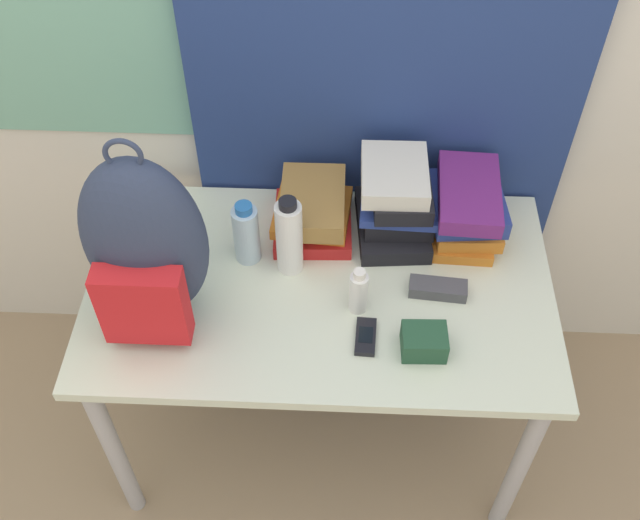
# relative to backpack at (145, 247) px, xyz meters

# --- Properties ---
(wall_back) EXTENTS (6.00, 0.06, 2.50)m
(wall_back) POSITION_rel_backpack_xyz_m (0.40, 0.55, 0.27)
(wall_back) COLOR silver
(wall_back) RESTS_ON ground_plane
(curtain_blue) EXTENTS (1.05, 0.04, 2.50)m
(curtain_blue) POSITION_rel_backpack_xyz_m (0.56, 0.49, 0.27)
(curtain_blue) COLOR navy
(curtain_blue) RESTS_ON ground_plane
(desk) EXTENTS (1.24, 0.72, 0.74)m
(desk) POSITION_rel_backpack_xyz_m (0.41, 0.10, -0.33)
(desk) COLOR silver
(desk) RESTS_ON ground_plane
(backpack) EXTENTS (0.30, 0.24, 0.56)m
(backpack) POSITION_rel_backpack_xyz_m (0.00, 0.00, 0.00)
(backpack) COLOR #2D3851
(backpack) RESTS_ON desk
(book_stack_left) EXTENTS (0.22, 0.25, 0.14)m
(book_stack_left) POSITION_rel_backpack_xyz_m (0.38, 0.31, -0.17)
(book_stack_left) COLOR red
(book_stack_left) RESTS_ON desk
(book_stack_center) EXTENTS (0.23, 0.28, 0.23)m
(book_stack_center) POSITION_rel_backpack_xyz_m (0.61, 0.31, -0.13)
(book_stack_center) COLOR black
(book_stack_center) RESTS_ON desk
(book_stack_right) EXTENTS (0.21, 0.29, 0.18)m
(book_stack_right) POSITION_rel_backpack_xyz_m (0.80, 0.31, -0.15)
(book_stack_right) COLOR orange
(book_stack_right) RESTS_ON desk
(water_bottle) EXTENTS (0.07, 0.07, 0.20)m
(water_bottle) POSITION_rel_backpack_xyz_m (0.21, 0.19, -0.15)
(water_bottle) COLOR silver
(water_bottle) RESTS_ON desk
(sports_bottle) EXTENTS (0.07, 0.07, 0.25)m
(sports_bottle) POSITION_rel_backpack_xyz_m (0.32, 0.16, -0.12)
(sports_bottle) COLOR white
(sports_bottle) RESTS_ON desk
(sunscreen_bottle) EXTENTS (0.05, 0.05, 0.15)m
(sunscreen_bottle) POSITION_rel_backpack_xyz_m (0.51, 0.03, -0.17)
(sunscreen_bottle) COLOR white
(sunscreen_bottle) RESTS_ON desk
(cell_phone) EXTENTS (0.06, 0.11, 0.02)m
(cell_phone) POSITION_rel_backpack_xyz_m (0.53, -0.07, -0.23)
(cell_phone) COLOR black
(cell_phone) RESTS_ON desk
(sunglasses_case) EXTENTS (0.15, 0.07, 0.04)m
(sunglasses_case) POSITION_rel_backpack_xyz_m (0.71, 0.09, -0.22)
(sunglasses_case) COLOR #47474C
(sunglasses_case) RESTS_ON desk
(camera_pouch) EXTENTS (0.11, 0.09, 0.07)m
(camera_pouch) POSITION_rel_backpack_xyz_m (0.67, -0.10, -0.21)
(camera_pouch) COLOR #234C33
(camera_pouch) RESTS_ON desk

